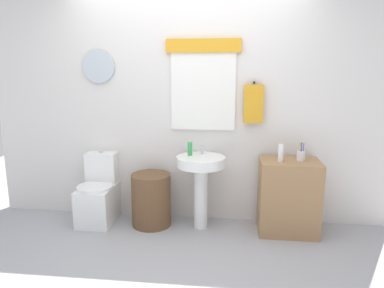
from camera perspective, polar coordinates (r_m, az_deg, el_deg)
ground_plane at (r=3.19m, az=-3.27°, el=-19.42°), size 8.00×8.00×0.00m
back_wall at (r=3.88m, az=-0.55°, el=6.66°), size 4.40×0.18×2.60m
toilet at (r=4.08m, az=-14.79°, el=-8.04°), size 0.38×0.51×0.77m
laundry_hamper at (r=3.88m, az=-6.59°, el=-8.90°), size 0.42×0.42×0.57m
pedestal_sink at (r=3.71m, az=1.42°, el=-4.98°), size 0.51×0.51×0.78m
faucet at (r=3.76m, az=1.61°, el=-0.90°), size 0.03×0.03×0.10m
wooden_cabinet at (r=3.80m, az=15.27°, el=-8.17°), size 0.59×0.44×0.76m
soap_bottle at (r=3.70m, az=-0.34°, el=-0.77°), size 0.05×0.05×0.14m
lotion_bottle at (r=3.62m, az=14.13°, el=-1.40°), size 0.05×0.05×0.17m
toothbrush_cup at (r=3.72m, az=17.16°, el=-1.74°), size 0.08×0.08×0.19m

